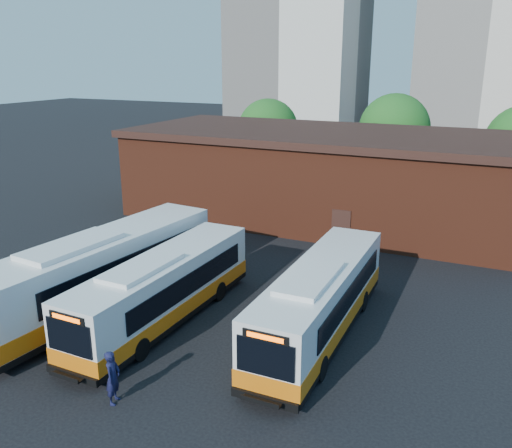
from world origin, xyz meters
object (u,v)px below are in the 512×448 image
at_px(bus_midwest, 102,275).
at_px(transit_worker, 113,377).
at_px(bus_mideast, 163,291).
at_px(bus_east, 320,303).

xyz_separation_m(bus_midwest, transit_worker, (5.28, -5.74, -0.71)).
xyz_separation_m(bus_midwest, bus_mideast, (3.38, 0.05, -0.24)).
bearing_deg(transit_worker, bus_midwest, 26.38).
xyz_separation_m(bus_east, transit_worker, (-4.83, -7.55, -0.51)).
bearing_deg(bus_east, bus_mideast, -165.91).
bearing_deg(bus_mideast, bus_east, 15.68).
xyz_separation_m(bus_mideast, transit_worker, (1.90, -5.79, -0.48)).
bearing_deg(bus_midwest, bus_east, 15.76).
distance_m(bus_mideast, transit_worker, 6.11).
bearing_deg(bus_mideast, transit_worker, -70.78).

